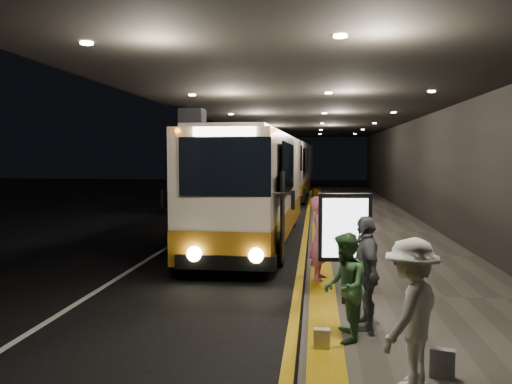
# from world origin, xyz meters

# --- Properties ---
(ground) EXTENTS (90.00, 90.00, 0.00)m
(ground) POSITION_xyz_m (0.00, 0.00, 0.00)
(ground) COLOR black
(lane_line_white) EXTENTS (0.12, 50.00, 0.01)m
(lane_line_white) POSITION_xyz_m (-1.80, 5.00, 0.01)
(lane_line_white) COLOR silver
(lane_line_white) RESTS_ON ground
(kerb_stripe_yellow) EXTENTS (0.18, 50.00, 0.01)m
(kerb_stripe_yellow) POSITION_xyz_m (2.35, 5.00, 0.01)
(kerb_stripe_yellow) COLOR gold
(kerb_stripe_yellow) RESTS_ON ground
(sidewalk) EXTENTS (4.50, 50.00, 0.15)m
(sidewalk) POSITION_xyz_m (4.75, 5.00, 0.07)
(sidewalk) COLOR #514C44
(sidewalk) RESTS_ON ground
(tactile_strip) EXTENTS (0.50, 50.00, 0.01)m
(tactile_strip) POSITION_xyz_m (2.85, 5.00, 0.16)
(tactile_strip) COLOR gold
(tactile_strip) RESTS_ON sidewalk
(terminal_wall) EXTENTS (0.10, 50.00, 6.00)m
(terminal_wall) POSITION_xyz_m (7.00, 5.00, 3.00)
(terminal_wall) COLOR black
(terminal_wall) RESTS_ON ground
(support_columns) EXTENTS (0.80, 24.80, 4.40)m
(support_columns) POSITION_xyz_m (-1.50, 4.00, 2.20)
(support_columns) COLOR black
(support_columns) RESTS_ON ground
(canopy) EXTENTS (9.00, 50.00, 0.40)m
(canopy) POSITION_xyz_m (2.50, 5.00, 4.60)
(canopy) COLOR black
(canopy) RESTS_ON support_columns
(coach_main) EXTENTS (2.58, 11.09, 3.43)m
(coach_main) POSITION_xyz_m (0.77, 3.14, 1.65)
(coach_main) COLOR beige
(coach_main) RESTS_ON ground
(coach_second) EXTENTS (2.79, 11.48, 3.58)m
(coach_second) POSITION_xyz_m (0.96, 19.16, 1.72)
(coach_second) COLOR beige
(coach_second) RESTS_ON ground
(coach_third) EXTENTS (3.31, 12.15, 3.77)m
(coach_third) POSITION_xyz_m (0.77, 32.75, 1.81)
(coach_third) COLOR beige
(coach_third) RESTS_ON ground
(passenger_boarding) EXTENTS (0.54, 0.72, 1.79)m
(passenger_boarding) POSITION_xyz_m (2.80, -2.13, 1.05)
(passenger_boarding) COLOR #DA6696
(passenger_boarding) RESTS_ON sidewalk
(passenger_waiting_green) EXTENTS (0.50, 0.78, 1.56)m
(passenger_waiting_green) POSITION_xyz_m (3.12, -5.62, 0.93)
(passenger_waiting_green) COLOR #40733F
(passenger_waiting_green) RESTS_ON sidewalk
(passenger_waiting_white) EXTENTS (1.04, 1.22, 1.72)m
(passenger_waiting_white) POSITION_xyz_m (3.80, -6.98, 1.01)
(passenger_waiting_white) COLOR white
(passenger_waiting_white) RESTS_ON sidewalk
(passenger_waiting_grey) EXTENTS (0.63, 1.07, 1.75)m
(passenger_waiting_grey) POSITION_xyz_m (3.47, -5.06, 1.02)
(passenger_waiting_grey) COLOR #535257
(passenger_waiting_grey) RESTS_ON sidewalk
(bag_polka) EXTENTS (0.31, 0.19, 0.35)m
(bag_polka) POSITION_xyz_m (4.22, -6.73, 0.32)
(bag_polka) COLOR black
(bag_polka) RESTS_ON sidewalk
(bag_plain) EXTENTS (0.23, 0.14, 0.28)m
(bag_plain) POSITION_xyz_m (2.80, -6.00, 0.29)
(bag_plain) COLOR silver
(bag_plain) RESTS_ON sidewalk
(info_sign) EXTENTS (0.95, 0.20, 1.99)m
(info_sign) POSITION_xyz_m (3.22, -3.83, 1.50)
(info_sign) COLOR black
(info_sign) RESTS_ON sidewalk
(stanchion_post) EXTENTS (0.05, 0.05, 1.12)m
(stanchion_post) POSITION_xyz_m (2.75, -0.94, 0.71)
(stanchion_post) COLOR black
(stanchion_post) RESTS_ON sidewalk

